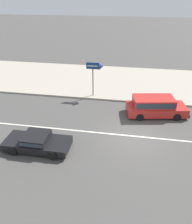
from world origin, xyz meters
TOP-DOWN VIEW (x-y plane):
  - ground_plane at (0.00, 0.00)m, footprint 160.00×160.00m
  - lane_centre_stripe at (0.00, 0.00)m, footprint 50.40×0.14m
  - kerb_strip at (0.00, 10.30)m, footprint 68.00×10.00m
  - minivan_red_2 at (1.59, 3.35)m, footprint 5.10×2.69m
  - sedan_black_3 at (-6.13, -2.42)m, footprint 4.32×1.92m
  - arrow_signboard at (-3.47, 5.96)m, footprint 1.55×0.65m

SIDE VIEW (x-z plane):
  - ground_plane at x=0.00m, z-range 0.00..0.00m
  - lane_centre_stripe at x=0.00m, z-range 0.00..0.01m
  - kerb_strip at x=0.00m, z-range 0.00..0.15m
  - sedan_black_3 at x=-6.13m, z-range 0.00..1.07m
  - minivan_red_2 at x=1.59m, z-range 0.06..1.63m
  - arrow_signboard at x=-3.47m, z-range 1.25..4.49m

